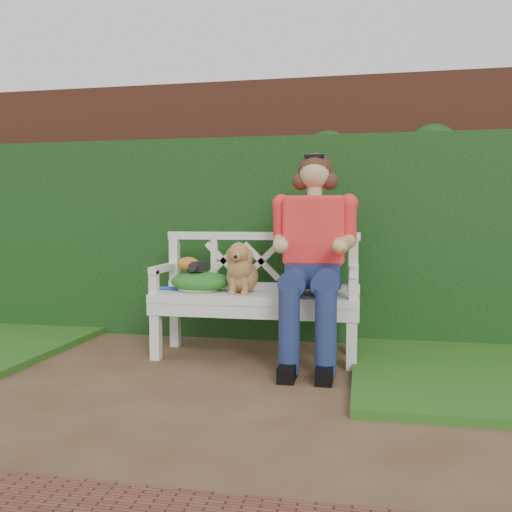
# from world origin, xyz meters

# --- Properties ---
(ground) EXTENTS (60.00, 60.00, 0.00)m
(ground) POSITION_xyz_m (0.00, 0.00, 0.00)
(ground) COLOR #4B3420
(brick_wall) EXTENTS (10.00, 0.30, 2.20)m
(brick_wall) POSITION_xyz_m (0.00, 1.90, 1.10)
(brick_wall) COLOR brown
(brick_wall) RESTS_ON ground
(ivy_hedge) EXTENTS (10.00, 0.18, 1.70)m
(ivy_hedge) POSITION_xyz_m (0.00, 1.68, 0.85)
(ivy_hedge) COLOR #235A1D
(ivy_hedge) RESTS_ON ground
(garden_bench) EXTENTS (1.62, 0.71, 0.48)m
(garden_bench) POSITION_xyz_m (0.39, 1.03, 0.24)
(garden_bench) COLOR white
(garden_bench) RESTS_ON ground
(seated_woman) EXTENTS (0.92, 1.03, 1.52)m
(seated_woman) POSITION_xyz_m (0.81, 1.01, 0.76)
(seated_woman) COLOR #E82550
(seated_woman) RESTS_ON ground
(dog) EXTENTS (0.34, 0.40, 0.38)m
(dog) POSITION_xyz_m (0.29, 1.00, 0.67)
(dog) COLOR #B27442
(dog) RESTS_ON garden_bench
(tennis_racket) EXTENTS (0.61, 0.33, 0.03)m
(tennis_racket) POSITION_xyz_m (-0.08, 1.04, 0.49)
(tennis_racket) COLOR white
(tennis_racket) RESTS_ON garden_bench
(green_bag) EXTENTS (0.52, 0.46, 0.15)m
(green_bag) POSITION_xyz_m (-0.04, 1.04, 0.55)
(green_bag) COLOR #106A20
(green_bag) RESTS_ON garden_bench
(camera_item) EXTENTS (0.14, 0.12, 0.08)m
(camera_item) POSITION_xyz_m (-0.06, 1.02, 0.67)
(camera_item) COLOR black
(camera_item) RESTS_ON green_bag
(baseball_glove) EXTENTS (0.20, 0.18, 0.11)m
(baseball_glove) POSITION_xyz_m (-0.13, 1.03, 0.68)
(baseball_glove) COLOR #BB6C27
(baseball_glove) RESTS_ON green_bag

